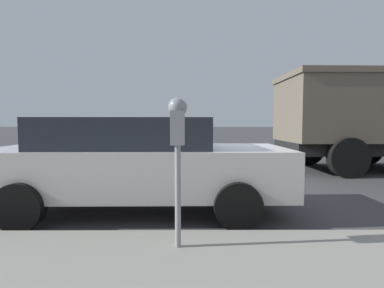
{
  "coord_description": "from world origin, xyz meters",
  "views": [
    {
      "loc": [
        -5.66,
        0.01,
        1.41
      ],
      "look_at": [
        -2.31,
        -0.02,
        1.17
      ],
      "focal_mm": 28.0,
      "sensor_mm": 36.0,
      "label": 1
    }
  ],
  "objects": [
    {
      "name": "car_white",
      "position": [
        -0.92,
        0.85,
        0.79
      ],
      "size": [
        2.03,
        4.61,
        1.49
      ],
      "rotation": [
        0.0,
        0.0,
        3.15
      ],
      "color": "silver",
      "rests_on": "ground_plane"
    },
    {
      "name": "parking_meter",
      "position": [
        -2.67,
        0.13,
        1.3
      ],
      "size": [
        0.21,
        0.19,
        1.52
      ],
      "color": "gray",
      "rests_on": "sidewalk"
    },
    {
      "name": "ground_plane",
      "position": [
        0.0,
        0.0,
        0.0
      ],
      "size": [
        220.0,
        220.0,
        0.0
      ],
      "primitive_type": "plane",
      "color": "#424244"
    }
  ]
}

